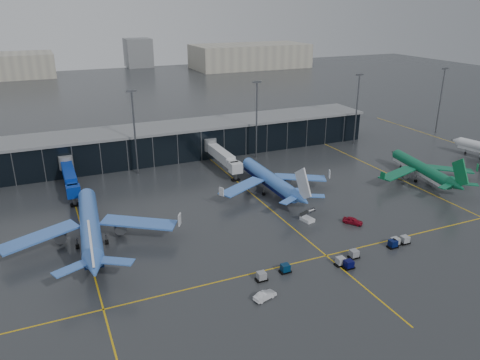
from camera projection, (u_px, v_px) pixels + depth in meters
name	position (u px, v px, depth m)	size (l,w,h in m)	color
ground	(252.00, 234.00, 105.72)	(600.00, 600.00, 0.00)	#282B2D
terminal_pier	(174.00, 141.00, 156.82)	(142.00, 17.00, 10.70)	black
jet_bridges	(69.00, 176.00, 127.71)	(94.00, 27.50, 7.20)	#595B60
flood_masts	(199.00, 123.00, 145.44)	(203.00, 0.50, 25.50)	#595B60
distant_hangars	(160.00, 59.00, 352.34)	(260.00, 71.00, 22.00)	#B2AD99
taxi_lines	(270.00, 209.00, 118.55)	(220.00, 120.00, 0.02)	gold
airliner_arkefly	(88.00, 214.00, 99.85)	(38.74, 44.12, 13.56)	#3F72D0
airliner_klm_near	(270.00, 171.00, 127.35)	(33.76, 38.45, 11.82)	#437ADC
airliner_aer_lingus	(422.00, 162.00, 136.14)	(31.69, 36.09, 11.09)	#0C6540
baggage_carts	(350.00, 256.00, 95.03)	(37.03, 5.25, 1.70)	black
mobile_airstair	(307.00, 218.00, 111.75)	(2.79, 3.57, 3.45)	silver
service_van_red	(353.00, 221.00, 110.25)	(1.88, 4.67, 1.59)	maroon
service_van_white	(265.00, 295.00, 82.32)	(1.55, 4.45, 1.47)	silver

